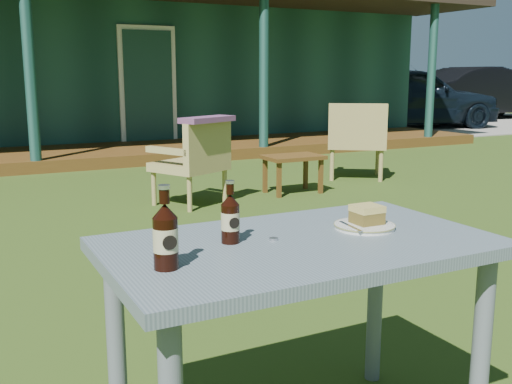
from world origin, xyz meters
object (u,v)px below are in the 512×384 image
cola_bottle_far (165,236)px  armchair_left (195,158)px  car_near (407,97)px  cake_slice (367,214)px  cafe_table (300,272)px  armchair_right (357,136)px  plate (364,226)px  car_far (484,93)px  cola_bottle_near (230,218)px  side_table (293,161)px

cola_bottle_far → armchair_left: 4.11m
car_near → cake_slice: 12.42m
cafe_table → armchair_left: 3.88m
armchair_left → armchair_right: (2.24, 0.51, 0.06)m
cafe_table → plate: bearing=6.2°
car_far → cola_bottle_near: 16.65m
cake_slice → cafe_table: bearing=-172.9°
armchair_right → cake_slice: bearing=-126.2°
car_near → plate: bearing=149.6°
cola_bottle_near → cola_bottle_far: cola_bottle_far is taller
car_far → cake_slice: (-12.29, -10.72, 0.05)m
car_near → car_far: (4.04, 1.44, 0.00)m
cola_bottle_far → armchair_right: bearing=48.5°
cola_bottle_near → car_far: bearing=39.9°
cake_slice → cola_bottle_near: size_ratio=0.48×
cola_bottle_near → armchair_right: (3.55, 4.15, -0.29)m
cola_bottle_far → armchair_left: cola_bottle_far is taller
plate → armchair_right: (3.08, 4.19, -0.22)m
cake_slice → armchair_left: (0.82, 3.68, -0.32)m
cola_bottle_far → armchair_right: cola_bottle_far is taller
cafe_table → cola_bottle_far: cola_bottle_far is taller
plate → cake_slice: (0.01, 0.01, 0.04)m
car_far → side_table: car_far is taller
cola_bottle_far → armchair_left: size_ratio=0.28×
cafe_table → plate: 0.29m
cafe_table → cola_bottle_far: 0.50m
plate → side_table: size_ratio=0.34×
car_far → cola_bottle_far: bearing=133.4°
car_near → cafe_table: bearing=148.8°
cola_bottle_near → armchair_left: cola_bottle_near is taller
car_far → armchair_left: car_far is taller
cola_bottle_far → side_table: (2.68, 3.88, -0.47)m
cola_bottle_near → side_table: size_ratio=0.32×
cake_slice → car_near: bearing=48.4°
cola_bottle_far → side_table: bearing=55.3°
cola_bottle_near → armchair_left: size_ratio=0.24×
plate → side_table: 4.27m
armchair_left → armchair_right: size_ratio=0.88×
cafe_table → armchair_left: (1.10, 3.71, -0.17)m
plate → armchair_left: 3.79m
side_table → cafe_table: bearing=-120.3°
armchair_right → cola_bottle_far: bearing=-131.5°
cafe_table → cola_bottle_near: 0.28m
plate → cafe_table: bearing=-173.8°
car_near → armchair_right: size_ratio=4.68×
cake_slice → side_table: 4.26m
cafe_table → cola_bottle_near: (-0.20, 0.07, 0.18)m
car_near → side_table: car_near is taller
car_near → cake_slice: size_ratio=45.94×
cake_slice → cola_bottle_far: 0.75m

